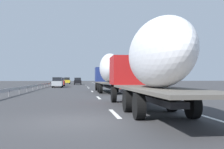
{
  "coord_description": "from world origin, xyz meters",
  "views": [
    {
      "loc": [
        -9.97,
        -0.19,
        1.6
      ],
      "look_at": [
        20.03,
        -3.93,
        2.07
      ],
      "focal_mm": 42.31,
      "sensor_mm": 36.0,
      "label": 1
    }
  ],
  "objects": [
    {
      "name": "lane_stripe_2",
      "position": [
        23.01,
        -1.8,
        0.0
      ],
      "size": [
        3.2,
        0.2,
        0.01
      ],
      "primitive_type": "cube",
      "color": "white",
      "rests_on": "ground_plane"
    },
    {
      "name": "car_silver_hatch",
      "position": [
        37.91,
        3.63,
        0.92
      ],
      "size": [
        4.3,
        1.77,
        1.82
      ],
      "color": "#ADB2B7",
      "rests_on": "ground_plane"
    },
    {
      "name": "tree_0",
      "position": [
        65.4,
        -11.02,
        3.93
      ],
      "size": [
        2.67,
        2.67,
        6.0
      ],
      "color": "#472D19",
      "rests_on": "ground_plane"
    },
    {
      "name": "road_sign",
      "position": [
        42.27,
        -6.7,
        2.38
      ],
      "size": [
        0.1,
        0.9,
        3.47
      ],
      "color": "gray",
      "rests_on": "ground_plane"
    },
    {
      "name": "lane_stripe_1",
      "position": [
        11.95,
        -1.8,
        0.0
      ],
      "size": [
        3.2,
        0.2,
        0.01
      ],
      "primitive_type": "cube",
      "color": "white",
      "rests_on": "ground_plane"
    },
    {
      "name": "car_red_compact",
      "position": [
        46.05,
        3.79,
        0.91
      ],
      "size": [
        4.36,
        1.91,
        1.79
      ],
      "color": "red",
      "rests_on": "ground_plane"
    },
    {
      "name": "tree_1",
      "position": [
        26.56,
        -10.98,
        3.61
      ],
      "size": [
        3.96,
        3.96,
        5.99
      ],
      "color": "#472D19",
      "rests_on": "ground_plane"
    },
    {
      "name": "lane_stripe_3",
      "position": [
        34.79,
        -1.8,
        0.0
      ],
      "size": [
        3.2,
        0.2,
        0.01
      ],
      "primitive_type": "cube",
      "color": "white",
      "rests_on": "ground_plane"
    },
    {
      "name": "tree_3",
      "position": [
        36.66,
        -10.03,
        3.95
      ],
      "size": [
        3.42,
        3.42,
        6.36
      ],
      "color": "#472D19",
      "rests_on": "ground_plane"
    },
    {
      "name": "lane_stripe_5",
      "position": [
        54.53,
        -1.8,
        0.0
      ],
      "size": [
        3.2,
        0.2,
        0.01
      ],
      "primitive_type": "cube",
      "color": "white",
      "rests_on": "ground_plane"
    },
    {
      "name": "edge_line_right",
      "position": [
        45.0,
        -5.5,
        0.0
      ],
      "size": [
        110.0,
        0.2,
        0.01
      ],
      "primitive_type": "cube",
      "color": "white",
      "rests_on": "ground_plane"
    },
    {
      "name": "tree_2",
      "position": [
        23.18,
        -10.84,
        3.36
      ],
      "size": [
        2.55,
        2.55,
        5.38
      ],
      "color": "#472D19",
      "rests_on": "ground_plane"
    },
    {
      "name": "truck_trailing",
      "position": [
        2.59,
        -3.6,
        2.39
      ],
      "size": [
        14.15,
        2.55,
        4.21
      ],
      "color": "#B21919",
      "rests_on": "ground_plane"
    },
    {
      "name": "car_black_suv",
      "position": [
        59.62,
        0.17,
        0.93
      ],
      "size": [
        4.42,
        1.91,
        1.83
      ],
      "color": "black",
      "rests_on": "ground_plane"
    },
    {
      "name": "lane_stripe_4",
      "position": [
        40.76,
        -1.8,
        0.0
      ],
      "size": [
        3.2,
        0.2,
        0.01
      ],
      "primitive_type": "cube",
      "color": "white",
      "rests_on": "ground_plane"
    },
    {
      "name": "truck_lead",
      "position": [
        20.82,
        -3.6,
        2.49
      ],
      "size": [
        12.95,
        2.55,
        4.42
      ],
      "color": "navy",
      "rests_on": "ground_plane"
    },
    {
      "name": "ground_plane",
      "position": [
        40.0,
        0.0,
        0.0
      ],
      "size": [
        260.0,
        260.0,
        0.0
      ],
      "primitive_type": "plane",
      "color": "#38383A"
    },
    {
      "name": "guardrail_median",
      "position": [
        43.0,
        6.0,
        0.58
      ],
      "size": [
        94.0,
        0.1,
        0.76
      ],
      "color": "#9EA0A5",
      "rests_on": "ground_plane"
    },
    {
      "name": "lane_stripe_0",
      "position": [
        2.0,
        -1.8,
        0.0
      ],
      "size": [
        3.2,
        0.2,
        0.01
      ],
      "primitive_type": "cube",
      "color": "white",
      "rests_on": "ground_plane"
    },
    {
      "name": "car_yellow_coupe",
      "position": [
        70.34,
        3.43,
        0.96
      ],
      "size": [
        4.17,
        1.87,
        1.92
      ],
      "color": "gold",
      "rests_on": "ground_plane"
    },
    {
      "name": "tree_4",
      "position": [
        32.62,
        -11.59,
        3.96
      ],
      "size": [
        2.96,
        2.96,
        6.2
      ],
      "color": "#472D19",
      "rests_on": "ground_plane"
    }
  ]
}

